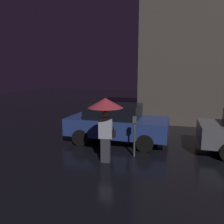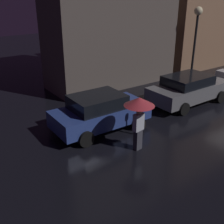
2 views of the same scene
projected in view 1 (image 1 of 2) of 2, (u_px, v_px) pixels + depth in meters
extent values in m
cube|color=#564C47|center=(215.00, 29.00, 11.61)|extent=(7.73, 3.00, 10.13)
cube|color=navy|center=(117.00, 126.00, 8.80)|extent=(4.01, 1.80, 0.67)
cube|color=black|center=(114.00, 111.00, 8.74)|extent=(2.09, 1.57, 0.54)
cylinder|color=black|center=(151.00, 131.00, 9.35)|extent=(0.61, 0.22, 0.61)
cylinder|color=black|center=(145.00, 143.00, 7.68)|extent=(0.61, 0.22, 0.61)
cylinder|color=black|center=(96.00, 127.00, 10.04)|extent=(0.61, 0.22, 0.61)
cylinder|color=black|center=(80.00, 138.00, 8.37)|extent=(0.61, 0.22, 0.61)
cylinder|color=black|center=(219.00, 136.00, 8.54)|extent=(0.61, 0.22, 0.61)
cube|color=#383842|center=(106.00, 150.00, 6.78)|extent=(0.31, 0.23, 0.77)
cube|color=#B2B7C6|center=(106.00, 128.00, 6.66)|extent=(0.44, 0.25, 0.64)
sphere|color=tan|center=(105.00, 114.00, 6.58)|extent=(0.21, 0.21, 0.21)
cylinder|color=black|center=(106.00, 120.00, 6.61)|extent=(0.02, 0.02, 0.76)
cone|color=#B2333D|center=(105.00, 103.00, 6.52)|extent=(1.07, 1.07, 0.30)
cube|color=black|center=(113.00, 134.00, 6.62)|extent=(0.17, 0.12, 0.22)
cylinder|color=#4C5154|center=(134.00, 140.00, 7.19)|extent=(0.06, 0.06, 1.14)
cube|color=#4C5154|center=(135.00, 120.00, 7.08)|extent=(0.12, 0.10, 0.22)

